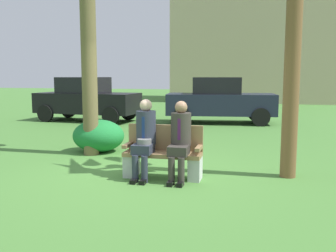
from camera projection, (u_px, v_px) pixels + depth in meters
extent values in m
plane|color=#477C34|center=(144.00, 173.00, 6.87)|extent=(80.00, 80.00, 0.00)
cube|color=#99754C|center=(163.00, 154.00, 6.52)|extent=(1.33, 0.44, 0.07)
cube|color=#99754C|center=(165.00, 137.00, 6.67)|extent=(1.33, 0.06, 0.45)
cube|color=#99754C|center=(128.00, 145.00, 6.64)|extent=(0.08, 0.44, 0.06)
cube|color=#99754C|center=(199.00, 148.00, 6.36)|extent=(0.08, 0.44, 0.06)
cube|color=silver|center=(132.00, 165.00, 6.68)|extent=(0.20, 0.37, 0.38)
cube|color=silver|center=(195.00, 169.00, 6.42)|extent=(0.20, 0.37, 0.38)
cube|color=#2D3342|center=(143.00, 149.00, 6.41)|extent=(0.32, 0.38, 0.16)
cylinder|color=#2D3342|center=(135.00, 169.00, 6.28)|extent=(0.11, 0.11, 0.45)
cylinder|color=#2D3342|center=(144.00, 169.00, 6.25)|extent=(0.11, 0.11, 0.45)
cube|color=black|center=(134.00, 181.00, 6.25)|extent=(0.09, 0.22, 0.07)
cube|color=black|center=(143.00, 181.00, 6.21)|extent=(0.09, 0.22, 0.07)
cylinder|color=#2D3342|center=(146.00, 127.00, 6.55)|extent=(0.34, 0.34, 0.57)
cube|color=navy|center=(143.00, 128.00, 6.38)|extent=(0.05, 0.01, 0.37)
sphere|color=beige|center=(146.00, 105.00, 6.50)|extent=(0.21, 0.21, 0.21)
cylinder|color=slate|center=(144.00, 142.00, 6.37)|extent=(0.24, 0.24, 0.09)
cube|color=#38332D|center=(179.00, 150.00, 6.27)|extent=(0.32, 0.38, 0.16)
cylinder|color=#38332D|center=(171.00, 171.00, 6.14)|extent=(0.11, 0.11, 0.45)
cylinder|color=#38332D|center=(181.00, 171.00, 6.11)|extent=(0.11, 0.11, 0.45)
cube|color=black|center=(171.00, 183.00, 6.11)|extent=(0.09, 0.22, 0.07)
cube|color=black|center=(180.00, 184.00, 6.08)|extent=(0.09, 0.22, 0.07)
cylinder|color=#38332D|center=(181.00, 129.00, 6.41)|extent=(0.34, 0.34, 0.55)
cube|color=#4C1951|center=(179.00, 129.00, 6.25)|extent=(0.05, 0.01, 0.35)
sphere|color=#9E7556|center=(181.00, 107.00, 6.36)|extent=(0.21, 0.21, 0.21)
cylinder|color=brown|center=(293.00, 45.00, 6.34)|extent=(0.27, 0.27, 4.51)
cylinder|color=brown|center=(89.00, 53.00, 8.22)|extent=(0.34, 0.34, 4.48)
ellipsoid|color=#1E7935|center=(99.00, 136.00, 8.77)|extent=(1.19, 1.09, 0.74)
cube|color=black|center=(88.00, 103.00, 14.62)|extent=(4.02, 1.90, 0.76)
cube|color=black|center=(84.00, 85.00, 14.58)|extent=(1.81, 1.51, 0.60)
cylinder|color=black|center=(129.00, 112.00, 14.99)|extent=(0.65, 0.20, 0.64)
cylinder|color=black|center=(111.00, 116.00, 13.52)|extent=(0.65, 0.20, 0.64)
cylinder|color=black|center=(68.00, 110.00, 15.83)|extent=(0.65, 0.20, 0.64)
cylinder|color=black|center=(45.00, 113.00, 14.36)|extent=(0.65, 0.20, 0.64)
cube|color=#1E2338|center=(221.00, 104.00, 13.99)|extent=(4.05, 2.00, 0.76)
cube|color=black|center=(217.00, 86.00, 13.92)|extent=(1.85, 1.55, 0.60)
cylinder|color=black|center=(256.00, 113.00, 14.66)|extent=(0.65, 0.21, 0.64)
cylinder|color=black|center=(261.00, 117.00, 13.12)|extent=(0.65, 0.21, 0.64)
cylinder|color=black|center=(185.00, 112.00, 14.96)|extent=(0.65, 0.21, 0.64)
cylinder|color=black|center=(182.00, 116.00, 13.43)|extent=(0.65, 0.21, 0.64)
cube|color=#C6AF8E|center=(253.00, 32.00, 26.54)|extent=(10.19, 7.32, 9.45)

